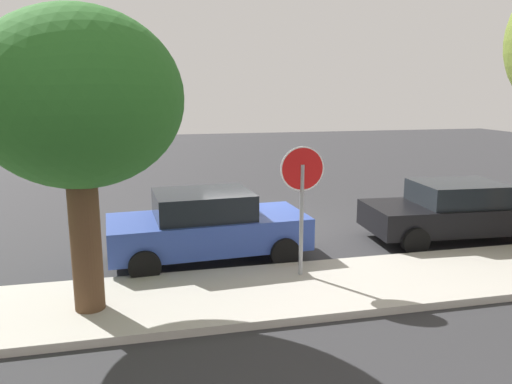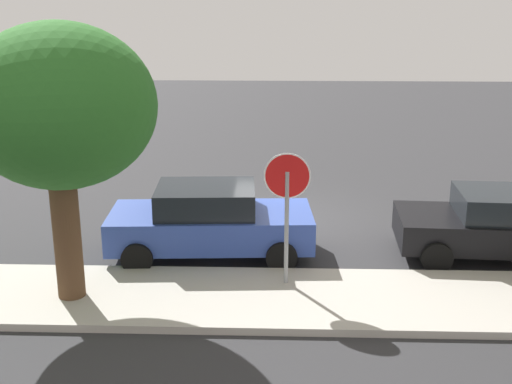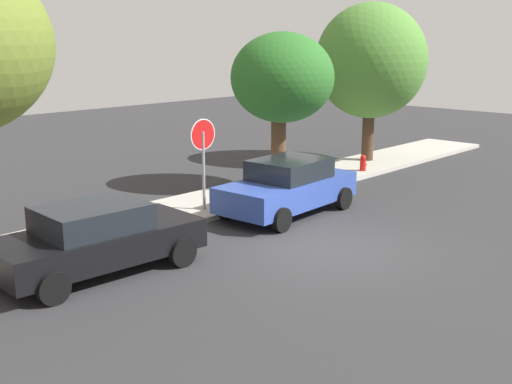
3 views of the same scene
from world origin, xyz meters
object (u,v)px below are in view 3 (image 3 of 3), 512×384
Objects in this scene: parked_car_blue at (288,186)px; fire_hydrant at (363,165)px; street_tree_far at (282,79)px; parked_car_black at (96,238)px; street_tree_near_corner at (371,61)px; stop_sign at (203,148)px.

parked_car_blue is 6.14× the size of fire_hydrant.
fire_hydrant is at bearing -11.16° from street_tree_far.
street_tree_far is at bearing 44.21° from parked_car_blue.
street_tree_near_corner is (14.16, 2.75, 3.18)m from parked_car_black.
parked_car_blue reaches higher than parked_car_black.
parked_car_black is (-6.23, -0.09, -0.03)m from parked_car_blue.
parked_car_black is (-4.61, -1.77, -1.11)m from stop_sign.
parked_car_blue is 6.10m from fire_hydrant.
parked_car_blue reaches higher than fire_hydrant.
street_tree_near_corner is at bearing 18.51° from parked_car_blue.
parked_car_black is at bearing -169.02° from street_tree_near_corner.
street_tree_near_corner is (7.93, 2.66, 3.14)m from parked_car_blue.
stop_sign is at bearing -174.13° from street_tree_near_corner.
parked_car_black is 0.89× the size of street_tree_far.
fire_hydrant is (5.90, 1.48, -0.43)m from parked_car_blue.
street_tree_far is at bearing -175.38° from street_tree_near_corner.
parked_car_black is at bearing -179.17° from parked_car_blue.
stop_sign is 0.44× the size of street_tree_near_corner.
parked_car_blue is at bearing -165.94° from fire_hydrant.
stop_sign reaches higher than parked_car_black.
parked_car_black is 0.73× the size of street_tree_near_corner.
street_tree_near_corner is 8.57× the size of fire_hydrant.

